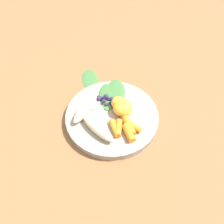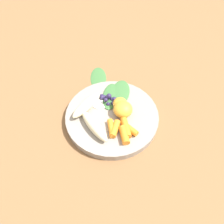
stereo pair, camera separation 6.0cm
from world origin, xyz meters
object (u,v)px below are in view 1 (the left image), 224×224
at_px(banana_peeled_left, 98,128).
at_px(orange_segment_near, 119,103).
at_px(kale_leaf_stray, 90,80).
at_px(banana_peeled_right, 85,109).
at_px(bowl, 112,117).

relative_size(banana_peeled_left, orange_segment_near, 2.68).
relative_size(orange_segment_near, kale_leaf_stray, 0.38).
xyz_separation_m(banana_peeled_left, kale_leaf_stray, (0.21, 0.03, -0.03)).
bearing_deg(orange_segment_near, banana_peeled_left, 144.86).
bearing_deg(banana_peeled_right, kale_leaf_stray, -151.88).
relative_size(bowl, banana_peeled_left, 2.36).
bearing_deg(bowl, banana_peeled_right, 81.24).
bearing_deg(banana_peeled_left, bowl, 101.35).
bearing_deg(bowl, banana_peeled_left, 144.81).
relative_size(banana_peeled_right, orange_segment_near, 2.68).
bearing_deg(banana_peeled_left, kale_leaf_stray, 143.82).
bearing_deg(kale_leaf_stray, banana_peeled_right, 166.68).
height_order(bowl, orange_segment_near, orange_segment_near).
relative_size(banana_peeled_left, kale_leaf_stray, 1.02).
xyz_separation_m(bowl, kale_leaf_stray, (0.16, 0.07, -0.01)).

